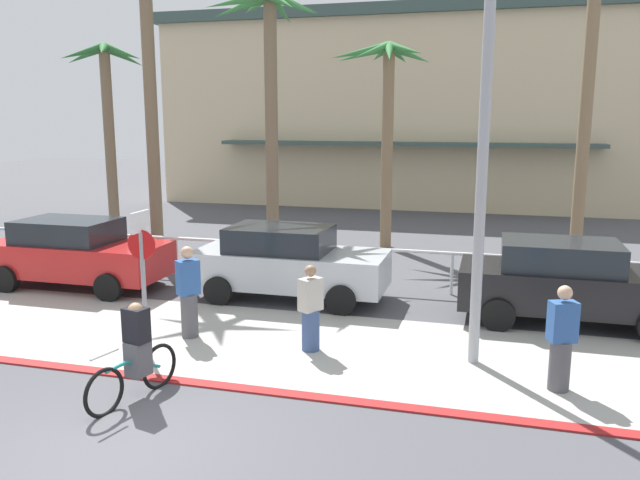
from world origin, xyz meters
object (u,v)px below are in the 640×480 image
stop_sign_bike_lane (142,262)px  pedestrian_1 (189,296)px  palm_tree_4 (593,33)px  pedestrian_2 (561,343)px  car_black_3 (568,282)px  palm_tree_2 (269,58)px  palm_tree_3 (386,88)px  palm_tree_0 (107,97)px  car_silver_2 (288,262)px  palm_tree_1 (148,29)px  streetlight_curb (485,108)px  cyclist_teal_0 (135,354)px  car_red_1 (76,253)px  pedestrian_0 (311,312)px

stop_sign_bike_lane → pedestrian_1: 1.33m
palm_tree_4 → pedestrian_2: (-1.32, -9.87, -5.67)m
car_black_3 → palm_tree_2: bearing=153.3°
palm_tree_3 → stop_sign_bike_lane: bearing=-103.0°
palm_tree_0 → car_silver_2: bearing=-34.8°
palm_tree_0 → palm_tree_1: 4.71m
streetlight_curb → palm_tree_1: size_ratio=0.82×
streetlight_curb → cyclist_teal_0: size_ratio=4.21×
palm_tree_0 → pedestrian_2: palm_tree_0 is taller
stop_sign_bike_lane → car_black_3: stop_sign_bike_lane is taller
stop_sign_bike_lane → cyclist_teal_0: stop_sign_bike_lane is taller
car_red_1 → car_black_3: size_ratio=1.00×
palm_tree_0 → pedestrian_1: bearing=-50.2°
streetlight_curb → palm_tree_3: streetlight_curb is taller
palm_tree_4 → pedestrian_1: bearing=-130.7°
stop_sign_bike_lane → pedestrian_1: (0.36, 0.97, -0.85)m
car_red_1 → car_silver_2: same height
palm_tree_1 → palm_tree_2: (3.26, 0.77, -0.79)m
stop_sign_bike_lane → palm_tree_3: palm_tree_3 is taller
palm_tree_1 → car_silver_2: size_ratio=2.09×
car_red_1 → pedestrian_1: bearing=-31.0°
palm_tree_1 → car_silver_2: palm_tree_1 is taller
palm_tree_2 → palm_tree_3: 4.07m
streetlight_curb → pedestrian_1: bearing=178.7°
stop_sign_bike_lane → streetlight_curb: bearing=8.6°
stop_sign_bike_lane → car_silver_2: size_ratio=0.58×
palm_tree_3 → cyclist_teal_0: bearing=-97.5°
streetlight_curb → car_red_1: size_ratio=1.70×
streetlight_curb → pedestrian_1: streetlight_curb is taller
stop_sign_bike_lane → cyclist_teal_0: size_ratio=1.44×
palm_tree_4 → cyclist_teal_0: 15.08m
palm_tree_3 → palm_tree_4: palm_tree_4 is taller
palm_tree_3 → car_silver_2: size_ratio=1.46×
stop_sign_bike_lane → palm_tree_2: bearing=92.9°
car_black_3 → cyclist_teal_0: bearing=-140.1°
pedestrian_0 → car_black_3: bearing=32.4°
palm_tree_2 → pedestrian_1: palm_tree_2 is taller
car_silver_2 → car_black_3: (6.03, -0.18, 0.00)m
palm_tree_2 → palm_tree_4: bearing=15.7°
palm_tree_1 → cyclist_teal_0: 11.34m
palm_tree_3 → car_silver_2: 7.85m
car_black_3 → pedestrian_2: (-0.45, -3.55, -0.10)m
car_red_1 → pedestrian_0: (6.78, -2.70, -0.14)m
palm_tree_0 → car_red_1: 7.92m
palm_tree_1 → car_red_1: palm_tree_1 is taller
palm_tree_0 → car_silver_2: size_ratio=1.50×
palm_tree_2 → car_silver_2: (1.74, -3.73, -4.90)m
cyclist_teal_0 → pedestrian_1: size_ratio=1.00×
car_black_3 → cyclist_teal_0: 8.55m
car_silver_2 → pedestrian_0: bearing=-65.2°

